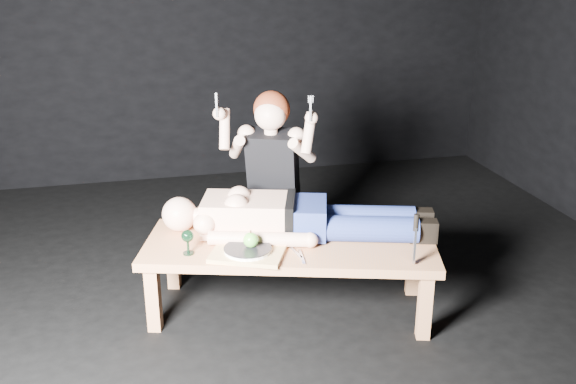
% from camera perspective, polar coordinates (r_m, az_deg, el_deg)
% --- Properties ---
extents(ground, '(5.00, 5.00, 0.00)m').
position_cam_1_polar(ground, '(4.20, 0.78, -8.90)').
color(ground, black).
rests_on(ground, ground).
extents(back_wall, '(5.00, 0.00, 5.00)m').
position_cam_1_polar(back_wall, '(6.14, -5.03, 15.12)').
color(back_wall, black).
rests_on(back_wall, ground).
extents(table, '(1.81, 1.09, 0.45)m').
position_cam_1_polar(table, '(3.91, 0.17, -7.48)').
color(table, '#B27141').
rests_on(table, ground).
extents(lying_man, '(1.82, 1.00, 0.27)m').
position_cam_1_polar(lying_man, '(3.88, 1.06, -1.83)').
color(lying_man, '#D5A589').
rests_on(lying_man, table).
extents(kneeling_woman, '(0.94, 0.98, 1.29)m').
position_cam_1_polar(kneeling_woman, '(4.28, -1.12, 1.14)').
color(kneeling_woman, black).
rests_on(kneeling_woman, ground).
extents(serving_tray, '(0.48, 0.42, 0.02)m').
position_cam_1_polar(serving_tray, '(3.66, -3.56, -5.40)').
color(serving_tray, tan).
rests_on(serving_tray, table).
extents(plate, '(0.35, 0.35, 0.02)m').
position_cam_1_polar(plate, '(3.65, -3.57, -5.09)').
color(plate, white).
rests_on(plate, serving_tray).
extents(apple, '(0.09, 0.09, 0.09)m').
position_cam_1_polar(apple, '(3.64, -3.28, -4.23)').
color(apple, green).
rests_on(apple, plate).
extents(goblet, '(0.09, 0.09, 0.15)m').
position_cam_1_polar(goblet, '(3.69, -8.80, -4.37)').
color(goblet, black).
rests_on(goblet, table).
extents(fork_flat, '(0.09, 0.17, 0.01)m').
position_cam_1_polar(fork_flat, '(3.67, -5.37, -5.58)').
color(fork_flat, '#B2B2B7').
rests_on(fork_flat, table).
extents(knife_flat, '(0.04, 0.18, 0.01)m').
position_cam_1_polar(knife_flat, '(3.63, 1.21, -5.73)').
color(knife_flat, '#B2B2B7').
rests_on(knife_flat, table).
extents(spoon_flat, '(0.05, 0.18, 0.01)m').
position_cam_1_polar(spoon_flat, '(3.69, 0.64, -5.27)').
color(spoon_flat, '#B2B2B7').
rests_on(spoon_flat, table).
extents(carving_knife, '(0.05, 0.05, 0.29)m').
position_cam_1_polar(carving_knife, '(3.56, 11.10, -4.13)').
color(carving_knife, '#B2B2B7').
rests_on(carving_knife, table).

